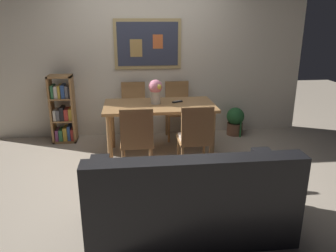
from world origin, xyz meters
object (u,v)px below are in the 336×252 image
object	(u,v)px
dining_chair_near_left	(137,137)
flower_vase	(156,90)
dining_chair_far_left	(134,106)
leather_couch	(189,201)
tv_remote	(177,102)
dining_chair_near_right	(195,135)
dining_chair_far_right	(178,105)
potted_ivy	(235,121)
dining_table	(159,111)
bookshelf	(63,111)

from	to	relation	value
dining_chair_near_left	flower_vase	size ratio (longest dim) A/B	2.69
dining_chair_far_left	leather_couch	world-z (taller)	dining_chair_far_left
leather_couch	tv_remote	world-z (taller)	leather_couch
dining_chair_near_right	tv_remote	world-z (taller)	dining_chair_near_right
dining_chair_far_right	potted_ivy	world-z (taller)	dining_chair_far_right
dining_chair_near_right	flower_vase	xyz separation A→B (m)	(-0.42, 0.78, 0.40)
dining_chair_far_right	potted_ivy	size ratio (longest dim) A/B	1.77
dining_table	dining_chair_far_right	xyz separation A→B (m)	(0.36, 0.70, -0.10)
flower_vase	tv_remote	size ratio (longest dim) A/B	2.13
dining_chair_far_right	leather_couch	size ratio (longest dim) A/B	0.51
leather_couch	potted_ivy	xyz separation A→B (m)	(1.24, 2.56, -0.07)
flower_vase	dining_table	bearing A→B (deg)	-43.65
leather_couch	bookshelf	size ratio (longest dim) A/B	1.70
leather_couch	flower_vase	xyz separation A→B (m)	(-0.14, 1.92, 0.63)
dining_chair_far_right	potted_ivy	xyz separation A→B (m)	(0.98, -0.02, -0.30)
bookshelf	flower_vase	distance (m)	1.61
dining_chair_far_left	dining_chair_far_right	bearing A→B (deg)	-0.78
leather_couch	tv_remote	xyz separation A→B (m)	(0.17, 1.96, 0.44)
dining_chair_far_right	dining_chair_near_right	world-z (taller)	same
leather_couch	bookshelf	distance (m)	3.00
tv_remote	dining_table	bearing A→B (deg)	-163.13
dining_chair_near_right	dining_chair_near_left	bearing A→B (deg)	-179.34
dining_chair_near_left	flower_vase	distance (m)	0.93
dining_table	dining_chair_near_right	distance (m)	0.83
dining_chair_near_right	bookshelf	distance (m)	2.32
flower_vase	potted_ivy	bearing A→B (deg)	24.85
dining_table	flower_vase	bearing A→B (deg)	136.35
dining_chair_near_left	dining_chair_near_right	world-z (taller)	same
dining_chair_far_right	flower_vase	world-z (taller)	flower_vase
dining_chair_near_left	tv_remote	world-z (taller)	dining_chair_near_left
bookshelf	dining_table	bearing A→B (deg)	-25.47
dining_chair_far_left	leather_couch	size ratio (longest dim) A/B	0.51
dining_chair_far_right	tv_remote	size ratio (longest dim) A/B	5.71
dining_chair_near_right	dining_chair_far_right	bearing A→B (deg)	90.68
dining_chair_far_right	bookshelf	distance (m)	1.81
dining_chair_far_left	bookshelf	bearing A→B (deg)	-178.90
flower_vase	tv_remote	bearing A→B (deg)	6.32
dining_chair_far_right	bookshelf	bearing A→B (deg)	-179.63
bookshelf	dining_chair_near_right	bearing A→B (deg)	-38.03
dining_chair_far_right	dining_chair_near_right	xyz separation A→B (m)	(0.02, -1.44, 0.00)
dining_chair_near_left	bookshelf	distance (m)	1.82
dining_chair_far_right	leather_couch	bearing A→B (deg)	-95.76
leather_couch	dining_chair_near_left	bearing A→B (deg)	110.96
flower_vase	dining_chair_near_right	bearing A→B (deg)	-61.68
dining_table	tv_remote	bearing A→B (deg)	16.87
dining_chair_far_left	tv_remote	world-z (taller)	dining_chair_far_left
dining_chair_far_left	flower_vase	bearing A→B (deg)	-65.48
leather_couch	bookshelf	world-z (taller)	bookshelf
dining_chair_near_right	tv_remote	xyz separation A→B (m)	(-0.11, 0.82, 0.21)
dining_chair_near_left	dining_table	bearing A→B (deg)	65.57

